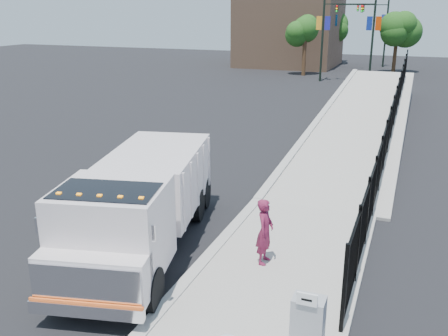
% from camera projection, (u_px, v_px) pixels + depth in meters
% --- Properties ---
extents(ground, '(120.00, 120.00, 0.00)m').
position_uv_depth(ground, '(210.00, 258.00, 12.58)').
color(ground, black).
rests_on(ground, ground).
extents(sidewalk, '(3.55, 12.00, 0.12)m').
position_uv_depth(sidewalk, '(260.00, 316.00, 10.12)').
color(sidewalk, '#9E998E').
rests_on(sidewalk, ground).
extents(curb, '(0.30, 12.00, 0.16)m').
position_uv_depth(curb, '(174.00, 296.00, 10.78)').
color(curb, '#ADAAA3').
rests_on(curb, ground).
extents(ramp, '(3.95, 24.06, 3.19)m').
position_uv_depth(ramp, '(365.00, 129.00, 26.05)').
color(ramp, '#9E998E').
rests_on(ramp, ground).
extents(iron_fence, '(0.10, 28.00, 1.80)m').
position_uv_depth(iron_fence, '(391.00, 131.00, 21.74)').
color(iron_fence, black).
rests_on(iron_fence, ground).
extents(truck, '(3.83, 7.58, 2.48)m').
position_uv_depth(truck, '(140.00, 201.00, 12.49)').
color(truck, black).
rests_on(truck, ground).
extents(worker, '(0.39, 0.60, 1.63)m').
position_uv_depth(worker, '(265.00, 231.00, 11.89)').
color(worker, maroon).
rests_on(worker, sidewalk).
extents(utility_cabinet, '(0.55, 0.40, 1.25)m').
position_uv_depth(utility_cabinet, '(307.00, 330.00, 8.57)').
color(utility_cabinet, gray).
rests_on(utility_cabinet, sidewalk).
extents(arrow_sign, '(0.35, 0.04, 0.22)m').
position_uv_depth(arrow_sign, '(307.00, 299.00, 8.15)').
color(arrow_sign, white).
rests_on(arrow_sign, utility_cabinet).
extents(light_pole_0, '(3.78, 0.22, 8.00)m').
position_uv_depth(light_pole_0, '(327.00, 29.00, 41.36)').
color(light_pole_0, black).
rests_on(light_pole_0, ground).
extents(light_pole_1, '(3.78, 0.22, 8.00)m').
position_uv_depth(light_pole_1, '(369.00, 29.00, 40.63)').
color(light_pole_1, black).
rests_on(light_pole_1, ground).
extents(light_pole_2, '(3.77, 0.22, 8.00)m').
position_uv_depth(light_pole_2, '(334.00, 25.00, 50.26)').
color(light_pole_2, black).
rests_on(light_pole_2, ground).
extents(light_pole_3, '(3.78, 0.22, 8.00)m').
position_uv_depth(light_pole_3, '(384.00, 24.00, 51.87)').
color(light_pole_3, black).
rests_on(light_pole_3, ground).
extents(tree_0, '(2.45, 2.45, 5.23)m').
position_uv_depth(tree_0, '(305.00, 32.00, 45.16)').
color(tree_0, '#382314').
rests_on(tree_0, ground).
extents(tree_1, '(2.73, 2.73, 5.37)m').
position_uv_depth(tree_1, '(397.00, 30.00, 47.26)').
color(tree_1, '#382314').
rests_on(tree_1, ground).
extents(tree_2, '(2.97, 2.97, 5.49)m').
position_uv_depth(tree_2, '(334.00, 27.00, 55.07)').
color(tree_2, '#382314').
rests_on(tree_2, ground).
extents(building, '(10.00, 10.00, 8.00)m').
position_uv_depth(building, '(290.00, 27.00, 53.50)').
color(building, '#8C664C').
rests_on(building, ground).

